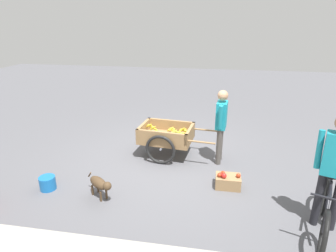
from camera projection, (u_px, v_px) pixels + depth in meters
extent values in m
plane|color=#56565B|center=(169.00, 161.00, 6.13)|extent=(24.00, 24.00, 0.00)
cube|color=#937047|center=(166.00, 138.00, 6.27)|extent=(1.18, 0.92, 0.10)
cube|color=#937047|center=(144.00, 128.00, 6.34)|extent=(0.15, 0.80, 0.24)
cube|color=#937047|center=(190.00, 133.00, 6.07)|extent=(0.15, 0.80, 0.24)
cube|color=#937047|center=(161.00, 137.00, 5.87)|extent=(1.10, 0.18, 0.24)
cube|color=#937047|center=(171.00, 125.00, 6.54)|extent=(1.10, 0.18, 0.24)
torus|color=black|center=(160.00, 150.00, 5.90)|extent=(0.64, 0.13, 0.64)
torus|color=black|center=(172.00, 134.00, 6.69)|extent=(0.64, 0.13, 0.64)
cylinder|color=gray|center=(166.00, 142.00, 6.29)|extent=(0.14, 0.88, 0.04)
cylinder|color=#937047|center=(202.00, 142.00, 5.69)|extent=(0.55, 0.10, 0.04)
cylinder|color=#937047|center=(207.00, 130.00, 6.31)|extent=(0.55, 0.10, 0.04)
cylinder|color=gray|center=(146.00, 145.00, 6.47)|extent=(0.04, 0.04, 0.35)
ellipsoid|color=gold|center=(173.00, 130.00, 6.42)|extent=(0.17, 0.08, 0.15)
ellipsoid|color=gold|center=(172.00, 130.00, 6.42)|extent=(0.19, 0.08, 0.08)
ellipsoid|color=gold|center=(171.00, 130.00, 6.41)|extent=(0.19, 0.10, 0.08)
ellipsoid|color=gold|center=(170.00, 129.00, 6.41)|extent=(0.17, 0.05, 0.15)
ellipsoid|color=gold|center=(184.00, 131.00, 6.27)|extent=(0.18, 0.08, 0.14)
ellipsoid|color=gold|center=(184.00, 130.00, 6.26)|extent=(0.19, 0.07, 0.08)
ellipsoid|color=gold|center=(183.00, 130.00, 6.26)|extent=(0.19, 0.09, 0.08)
ellipsoid|color=gold|center=(182.00, 130.00, 6.26)|extent=(0.17, 0.12, 0.15)
ellipsoid|color=gold|center=(155.00, 133.00, 6.09)|extent=(0.19, 0.08, 0.12)
ellipsoid|color=gold|center=(155.00, 133.00, 6.09)|extent=(0.18, 0.05, 0.05)
ellipsoid|color=gold|center=(153.00, 132.00, 6.09)|extent=(0.18, 0.06, 0.14)
ellipsoid|color=gold|center=(176.00, 134.00, 5.95)|extent=(0.17, 0.07, 0.15)
ellipsoid|color=gold|center=(175.00, 133.00, 5.95)|extent=(0.19, 0.11, 0.09)
ellipsoid|color=gold|center=(175.00, 133.00, 5.94)|extent=(0.19, 0.11, 0.05)
ellipsoid|color=gold|center=(174.00, 133.00, 5.93)|extent=(0.19, 0.09, 0.10)
ellipsoid|color=gold|center=(174.00, 132.00, 5.93)|extent=(0.18, 0.05, 0.14)
ellipsoid|color=gold|center=(184.00, 135.00, 6.15)|extent=(0.18, 0.06, 0.14)
ellipsoid|color=gold|center=(183.00, 135.00, 6.14)|extent=(0.19, 0.12, 0.11)
ellipsoid|color=gold|center=(183.00, 134.00, 6.14)|extent=(0.19, 0.08, 0.05)
ellipsoid|color=gold|center=(182.00, 134.00, 6.13)|extent=(0.19, 0.07, 0.10)
ellipsoid|color=gold|center=(182.00, 134.00, 6.12)|extent=(0.18, 0.12, 0.13)
ellipsoid|color=gold|center=(151.00, 126.00, 6.36)|extent=(0.18, 0.12, 0.13)
ellipsoid|color=gold|center=(150.00, 126.00, 6.35)|extent=(0.19, 0.12, 0.05)
ellipsoid|color=gold|center=(149.00, 126.00, 6.35)|extent=(0.18, 0.10, 0.14)
ellipsoid|color=gold|center=(155.00, 129.00, 6.29)|extent=(0.17, 0.05, 0.15)
ellipsoid|color=gold|center=(154.00, 129.00, 6.29)|extent=(0.18, 0.13, 0.05)
ellipsoid|color=gold|center=(153.00, 128.00, 6.29)|extent=(0.17, 0.07, 0.15)
ellipsoid|color=gold|center=(179.00, 134.00, 6.06)|extent=(0.18, 0.06, 0.13)
ellipsoid|color=gold|center=(178.00, 134.00, 6.06)|extent=(0.19, 0.13, 0.05)
ellipsoid|color=gold|center=(177.00, 133.00, 6.06)|extent=(0.18, 0.07, 0.13)
cylinder|color=#4C4742|center=(219.00, 147.00, 5.88)|extent=(0.11, 0.11, 0.76)
cylinder|color=#4C4742|center=(220.00, 143.00, 6.07)|extent=(0.11, 0.11, 0.76)
cube|color=teal|center=(222.00, 115.00, 5.75)|extent=(0.24, 0.36, 0.54)
sphere|color=tan|center=(223.00, 95.00, 5.60)|extent=(0.21, 0.21, 0.21)
cylinder|color=teal|center=(220.00, 117.00, 5.54)|extent=(0.08, 0.14, 0.49)
cylinder|color=teal|center=(223.00, 111.00, 5.93)|extent=(0.08, 0.13, 0.49)
torus|color=black|center=(324.00, 235.00, 3.57)|extent=(0.28, 0.64, 0.66)
torus|color=black|center=(326.00, 195.00, 4.39)|extent=(0.28, 0.64, 0.66)
cylinder|color=black|center=(331.00, 188.00, 3.84)|extent=(0.23, 0.58, 0.04)
cylinder|color=black|center=(329.00, 194.00, 4.00)|extent=(0.07, 0.11, 0.45)
cylinder|color=black|center=(327.00, 209.00, 3.77)|extent=(0.21, 0.51, 0.43)
ellipsoid|color=black|center=(332.00, 177.00, 3.92)|extent=(0.20, 0.08, 0.06)
cylinder|color=black|center=(332.00, 199.00, 3.43)|extent=(0.44, 0.18, 0.03)
cylinder|color=black|center=(336.00, 203.00, 4.02)|extent=(0.11, 0.11, 0.85)
cylinder|color=black|center=(318.00, 199.00, 4.12)|extent=(0.11, 0.11, 0.85)
cylinder|color=teal|center=(319.00, 149.00, 3.90)|extent=(0.08, 0.13, 0.55)
ellipsoid|color=#4C3823|center=(99.00, 183.00, 4.81)|extent=(0.46, 0.41, 0.18)
sphere|color=#4C3823|center=(107.00, 186.00, 4.61)|extent=(0.14, 0.14, 0.14)
cylinder|color=#4C3823|center=(90.00, 175.00, 4.99)|extent=(0.10, 0.08, 0.12)
cylinder|color=#4C3823|center=(106.00, 194.00, 4.82)|extent=(0.04, 0.04, 0.18)
cylinder|color=#4C3823|center=(101.00, 197.00, 4.75)|extent=(0.04, 0.04, 0.18)
cylinder|color=#4C3823|center=(98.00, 188.00, 5.00)|extent=(0.04, 0.04, 0.18)
cylinder|color=#4C3823|center=(93.00, 190.00, 4.93)|extent=(0.04, 0.04, 0.18)
cylinder|color=#1966B2|center=(48.00, 183.00, 5.09)|extent=(0.28, 0.28, 0.24)
cube|color=#99754C|center=(228.00, 181.00, 5.15)|extent=(0.44, 0.32, 0.22)
sphere|color=red|center=(220.00, 174.00, 5.10)|extent=(0.07, 0.07, 0.07)
sphere|color=red|center=(224.00, 176.00, 5.04)|extent=(0.09, 0.09, 0.09)
sphere|color=#B23319|center=(219.00, 175.00, 5.07)|extent=(0.08, 0.08, 0.08)
sphere|color=#B23319|center=(238.00, 176.00, 5.05)|extent=(0.08, 0.08, 0.08)
sphere|color=#B23319|center=(223.00, 173.00, 5.15)|extent=(0.07, 0.07, 0.07)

